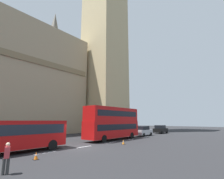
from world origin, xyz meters
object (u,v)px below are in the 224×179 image
(double_decker_bus, at_px, (113,122))
(sedan_trailing, at_px, (161,129))
(sedan_lead, at_px, (143,131))
(traffic_cone_middle, at_px, (123,142))
(traffic_cone_west, at_px, (36,156))
(pedestrian_near_cones, at_px, (7,157))
(clock_tower, at_px, (105,4))

(double_decker_bus, xyz_separation_m, sedan_trailing, (17.12, -0.17, -1.80))
(sedan_lead, height_order, traffic_cone_middle, sedan_lead)
(traffic_cone_west, bearing_deg, sedan_trailing, 6.99)
(sedan_trailing, height_order, traffic_cone_middle, sedan_trailing)
(pedestrian_near_cones, bearing_deg, traffic_cone_middle, 8.26)
(double_decker_bus, bearing_deg, sedan_trailing, -0.56)
(double_decker_bus, bearing_deg, traffic_cone_middle, -126.80)
(sedan_trailing, distance_m, traffic_cone_middle, 20.69)
(traffic_cone_middle, bearing_deg, clock_tower, 47.97)
(sedan_lead, xyz_separation_m, traffic_cone_west, (-23.08, -3.81, -0.63))
(clock_tower, bearing_deg, sedan_lead, -106.69)
(traffic_cone_middle, bearing_deg, pedestrian_near_cones, -171.74)
(sedan_lead, bearing_deg, sedan_trailing, 0.10)
(sedan_lead, relative_size, traffic_cone_middle, 7.59)
(clock_tower, height_order, pedestrian_near_cones, clock_tower)
(traffic_cone_west, distance_m, pedestrian_near_cones, 3.62)
(sedan_trailing, bearing_deg, double_decker_bus, 179.44)
(double_decker_bus, bearing_deg, traffic_cone_west, -164.15)
(traffic_cone_middle, distance_m, pedestrian_near_cones, 13.87)
(traffic_cone_west, relative_size, pedestrian_near_cones, 0.34)
(double_decker_bus, distance_m, traffic_cone_middle, 5.80)
(sedan_lead, distance_m, traffic_cone_west, 23.40)
(clock_tower, xyz_separation_m, double_decker_bus, (-13.25, -13.99, -35.49))
(sedan_lead, distance_m, pedestrian_near_cones, 26.57)
(sedan_lead, relative_size, pedestrian_near_cones, 2.60)
(double_decker_bus, height_order, traffic_cone_west, double_decker_bus)
(sedan_lead, bearing_deg, clock_tower, 73.31)
(traffic_cone_west, bearing_deg, clock_tower, 33.35)
(sedan_lead, xyz_separation_m, traffic_cone_middle, (-12.16, -4.03, -0.63))
(sedan_trailing, xyz_separation_m, traffic_cone_middle, (-20.28, -4.05, -0.63))
(traffic_cone_middle, xyz_separation_m, pedestrian_near_cones, (-13.71, -1.99, 0.63))
(sedan_lead, distance_m, sedan_trailing, 8.12)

